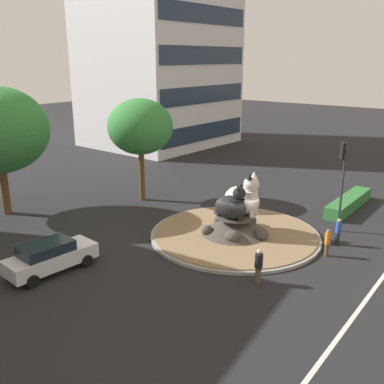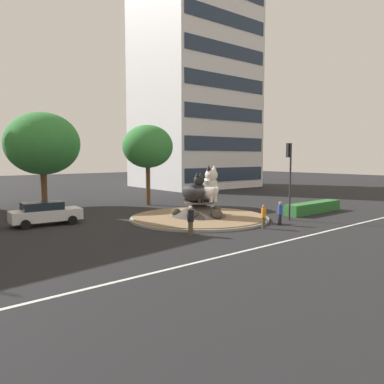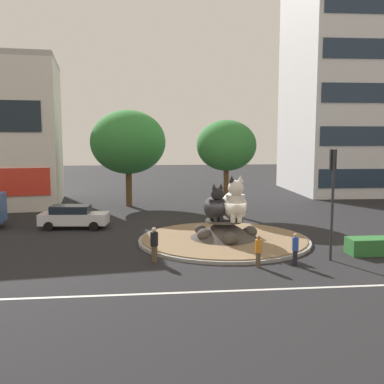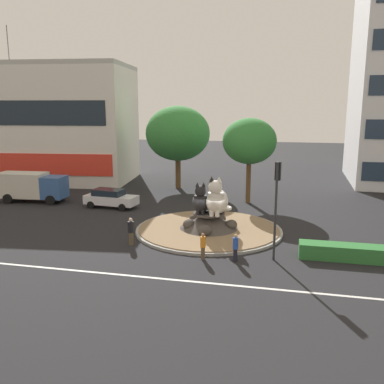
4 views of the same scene
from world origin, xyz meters
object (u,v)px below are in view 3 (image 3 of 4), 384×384
Objects in this scene: broadleaf_tree_behind_island at (226,146)px; pedestrian_black_shirt at (154,244)px; traffic_light_mast at (333,184)px; pedestrian_blue_shirt at (295,248)px; cat_statue_black at (215,207)px; cat_statue_white at (235,204)px; pedestrian_orange_shirt at (258,250)px; office_tower at (364,42)px; second_tree_near_tower at (128,142)px; sedan_on_far_lane at (73,216)px.

broadleaf_tree_behind_island reaches higher than pedestrian_black_shirt.
traffic_light_mast is 3.49× the size of pedestrian_blue_shirt.
cat_statue_black is 1.19m from cat_statue_white.
broadleaf_tree_behind_island is 4.92× the size of pedestrian_orange_shirt.
office_tower is 26.75m from broadleaf_tree_behind_island.
cat_statue_white is 10.53m from broadleaf_tree_behind_island.
second_tree_near_tower reaches higher than pedestrian_blue_shirt.
cat_statue_black is at bearing 6.83° from pedestrian_orange_shirt.
cat_statue_black is 5.82m from pedestrian_orange_shirt.
sedan_on_far_lane is at bearing -114.24° from cat_statue_white.
cat_statue_black is 6.43m from pedestrian_blue_shirt.
traffic_light_mast is 35.95m from office_tower.
office_tower is (16.07, 29.19, 13.49)m from traffic_light_mast.
pedestrian_black_shirt is at bearing -49.25° from cat_statue_white.
traffic_light_mast is at bearing 45.48° from cat_statue_white.
broadleaf_tree_behind_island reaches higher than sedan_on_far_lane.
cat_statue_black is 0.41× the size of traffic_light_mast.
cat_statue_black is 0.84× the size of cat_statue_white.
sedan_on_far_lane is at bearing -118.36° from pedestrian_blue_shirt.
pedestrian_orange_shirt is (0.10, -5.43, -1.53)m from cat_statue_white.
broadleaf_tree_behind_island reaches higher than traffic_light_mast.
office_tower is 38.86m from pedestrian_blue_shirt.
office_tower is 39.87m from pedestrian_orange_shirt.
sedan_on_far_lane is (-5.47, 9.18, -0.09)m from pedestrian_black_shirt.
office_tower is at bearing -39.91° from pedestrian_orange_shirt.
cat_statue_white is 0.31× the size of second_tree_near_tower.
cat_statue_black is 36.02m from office_tower.
sedan_on_far_lane is (-3.56, -10.12, -5.11)m from second_tree_near_tower.
pedestrian_black_shirt is 7.11m from pedestrian_blue_shirt.
pedestrian_orange_shirt is (1.27, -5.51, -1.35)m from cat_statue_black.
sedan_on_far_lane is (-10.44, 5.28, -1.52)m from cat_statue_white.
pedestrian_orange_shirt is (6.98, -20.83, -5.12)m from second_tree_near_tower.
traffic_light_mast is 1.19× the size of sedan_on_far_lane.
broadleaf_tree_behind_island is at bearing 156.98° from cat_statue_black.
pedestrian_blue_shirt is at bearing 23.07° from cat_statue_white.
pedestrian_blue_shirt is 0.34× the size of sedan_on_far_lane.
second_tree_near_tower is (-8.19, 5.50, 0.25)m from broadleaf_tree_behind_island.
sedan_on_far_lane is (-9.26, 5.19, -1.35)m from cat_statue_black.
office_tower is at bearing 160.88° from pedestrian_blue_shirt.
pedestrian_blue_shirt is (2.00, -5.35, -1.50)m from cat_statue_white.
pedestrian_black_shirt reaches higher than sedan_on_far_lane.
office_tower reaches higher than second_tree_near_tower.
pedestrian_blue_shirt is (6.96, -1.45, -0.06)m from pedestrian_black_shirt.
broadleaf_tree_behind_island is (-18.94, -14.79, -11.74)m from office_tower.
office_tower reaches higher than cat_statue_white.
pedestrian_black_shirt is (-6.27, -13.80, -4.77)m from broadleaf_tree_behind_island.
cat_statue_black is 1.31× the size of pedestrian_black_shirt.
pedestrian_orange_shirt is at bearing 159.17° from pedestrian_black_shirt.
second_tree_near_tower is 4.97× the size of pedestrian_black_shirt.
traffic_light_mast is 22.85m from second_tree_near_tower.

